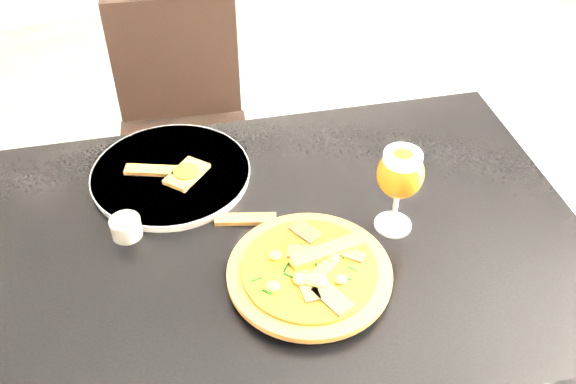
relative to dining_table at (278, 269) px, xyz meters
name	(u,v)px	position (x,y,z in m)	size (l,w,h in m)	color
dining_table	(278,269)	(0.00, 0.00, 0.00)	(1.31, 0.97, 0.75)	black
chair_far	(184,133)	(-0.02, 0.78, -0.19)	(0.47, 0.47, 0.86)	black
plate_main	(311,276)	(0.02, -0.12, 0.10)	(0.27, 0.27, 0.01)	white
pizza	(310,271)	(0.02, -0.12, 0.11)	(0.30, 0.30, 0.03)	brown
plate_second	(171,174)	(-0.15, 0.25, 0.10)	(0.33, 0.33, 0.02)	white
crust_scraps	(175,172)	(-0.14, 0.24, 0.11)	(0.18, 0.13, 0.01)	brown
loose_crust	(246,219)	(-0.04, 0.07, 0.09)	(0.12, 0.03, 0.01)	brown
sauce_cup	(126,227)	(-0.27, 0.11, 0.11)	(0.06, 0.06, 0.04)	beige
beer_glass	(400,174)	(0.22, -0.05, 0.22)	(0.09, 0.09, 0.18)	silver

